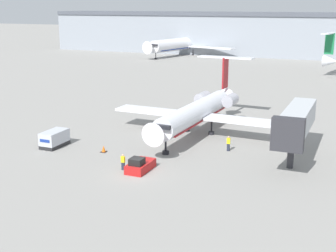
% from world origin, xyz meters
% --- Properties ---
extents(ground_plane, '(600.00, 600.00, 0.00)m').
position_xyz_m(ground_plane, '(0.00, 0.00, 0.00)').
color(ground_plane, gray).
extents(terminal_building, '(180.00, 16.80, 14.38)m').
position_xyz_m(terminal_building, '(0.00, 120.00, 7.22)').
color(terminal_building, '#8C939E').
rests_on(terminal_building, ground).
extents(airplane_main, '(24.10, 25.09, 9.33)m').
position_xyz_m(airplane_main, '(0.59, 17.03, 3.18)').
color(airplane_main, silver).
rests_on(airplane_main, ground).
extents(pushback_tug, '(1.94, 3.86, 1.61)m').
position_xyz_m(pushback_tug, '(-0.11, 1.06, 0.58)').
color(pushback_tug, '#B21919').
rests_on(pushback_tug, ground).
extents(luggage_cart, '(1.98, 3.81, 1.98)m').
position_xyz_m(luggage_cart, '(-13.65, 4.69, 0.99)').
color(luggage_cart, '#232326').
rests_on(luggage_cart, ground).
extents(worker_near_tug, '(0.40, 0.24, 1.75)m').
position_xyz_m(worker_near_tug, '(-1.88, 0.55, 0.92)').
color(worker_near_tug, '#232838').
rests_on(worker_near_tug, ground).
extents(worker_by_wing, '(0.40, 0.26, 1.87)m').
position_xyz_m(worker_by_wing, '(6.53, 11.32, 0.99)').
color(worker_by_wing, '#232838').
rests_on(worker_by_wing, ground).
extents(traffic_cone_left, '(0.67, 0.67, 0.80)m').
position_xyz_m(traffic_cone_left, '(-6.95, 5.08, 0.38)').
color(traffic_cone_left, black).
rests_on(traffic_cone_left, ground).
extents(airplane_parked_far_left, '(36.68, 39.78, 10.99)m').
position_xyz_m(airplane_parked_far_left, '(-37.71, 111.28, 3.86)').
color(airplane_parked_far_left, white).
rests_on(airplane_parked_far_left, ground).
extents(jet_bridge, '(3.20, 13.67, 6.19)m').
position_xyz_m(jet_bridge, '(14.25, 10.95, 4.45)').
color(jet_bridge, '#2D2D33').
rests_on(jet_bridge, ground).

